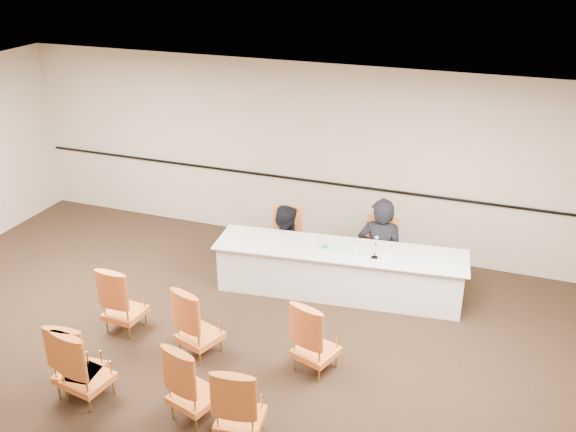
% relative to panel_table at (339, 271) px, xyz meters
% --- Properties ---
extents(floor, '(10.00, 10.00, 0.00)m').
position_rel_panel_table_xyz_m(floor, '(-1.03, -2.51, -0.36)').
color(floor, black).
rests_on(floor, ground).
extents(ceiling, '(10.00, 10.00, 0.00)m').
position_rel_panel_table_xyz_m(ceiling, '(-1.03, -2.51, 2.64)').
color(ceiling, white).
rests_on(ceiling, ground).
extents(wall_back, '(10.00, 0.04, 3.00)m').
position_rel_panel_table_xyz_m(wall_back, '(-1.03, 1.49, 1.14)').
color(wall_back, beige).
rests_on(wall_back, ground).
extents(wall_rail, '(9.80, 0.04, 0.03)m').
position_rel_panel_table_xyz_m(wall_rail, '(-1.03, 1.45, 0.74)').
color(wall_rail, black).
rests_on(wall_rail, wall_back).
extents(panel_table, '(3.63, 1.22, 0.71)m').
position_rel_panel_table_xyz_m(panel_table, '(0.00, 0.00, 0.00)').
color(panel_table, silver).
rests_on(panel_table, ground).
extents(panelist_main, '(0.72, 0.50, 1.90)m').
position_rel_panel_table_xyz_m(panelist_main, '(0.46, 0.59, 0.02)').
color(panelist_main, black).
rests_on(panelist_main, ground).
extents(panelist_main_chair, '(0.55, 0.55, 0.95)m').
position_rel_panel_table_xyz_m(panelist_main_chair, '(0.46, 0.59, 0.12)').
color(panelist_main_chair, '#BE5322').
rests_on(panelist_main_chair, ground).
extents(panelist_second, '(0.80, 0.63, 1.60)m').
position_rel_panel_table_xyz_m(panelist_second, '(-1.00, 0.43, -0.10)').
color(panelist_second, black).
rests_on(panelist_second, ground).
extents(panelist_second_chair, '(0.55, 0.55, 0.95)m').
position_rel_panel_table_xyz_m(panelist_second_chair, '(-1.00, 0.43, 0.12)').
color(panelist_second_chair, '#BE5322').
rests_on(panelist_second_chair, ground).
extents(papers, '(0.32, 0.25, 0.00)m').
position_rel_panel_table_xyz_m(papers, '(0.59, -0.03, 0.36)').
color(papers, white).
rests_on(papers, panel_table).
extents(microphone, '(0.12, 0.21, 0.28)m').
position_rel_panel_table_xyz_m(microphone, '(0.52, -0.10, 0.49)').
color(microphone, black).
rests_on(microphone, panel_table).
extents(water_bottle, '(0.08, 0.08, 0.23)m').
position_rel_panel_table_xyz_m(water_bottle, '(-0.18, -0.10, 0.47)').
color(water_bottle, '#17767F').
rests_on(water_bottle, panel_table).
extents(drinking_glass, '(0.09, 0.09, 0.10)m').
position_rel_panel_table_xyz_m(drinking_glass, '(0.24, -0.06, 0.41)').
color(drinking_glass, white).
rests_on(drinking_glass, panel_table).
extents(coffee_cup, '(0.11, 0.11, 0.12)m').
position_rel_panel_table_xyz_m(coffee_cup, '(0.65, -0.10, 0.42)').
color(coffee_cup, white).
rests_on(coffee_cup, panel_table).
extents(aud_chair_front_left, '(0.53, 0.53, 0.95)m').
position_rel_panel_table_xyz_m(aud_chair_front_left, '(-2.37, -1.85, 0.12)').
color(aud_chair_front_left, '#BE5322').
rests_on(aud_chair_front_left, ground).
extents(aud_chair_front_mid, '(0.64, 0.64, 0.95)m').
position_rel_panel_table_xyz_m(aud_chair_front_mid, '(-1.21, -1.99, 0.12)').
color(aud_chair_front_mid, '#BE5322').
rests_on(aud_chair_front_mid, ground).
extents(aud_chair_front_right, '(0.63, 0.63, 0.95)m').
position_rel_panel_table_xyz_m(aud_chair_front_right, '(0.23, -1.79, 0.12)').
color(aud_chair_front_right, '#BE5322').
rests_on(aud_chair_front_right, ground).
extents(aud_chair_back_left, '(0.55, 0.55, 0.95)m').
position_rel_panel_table_xyz_m(aud_chair_back_left, '(-2.17, -3.08, 0.12)').
color(aud_chair_back_left, '#BE5322').
rests_on(aud_chair_back_left, ground).
extents(aud_chair_back_mid, '(0.62, 0.62, 0.95)m').
position_rel_panel_table_xyz_m(aud_chair_back_mid, '(-0.74, -3.01, 0.12)').
color(aud_chair_back_mid, '#BE5322').
rests_on(aud_chair_back_mid, ground).
extents(aud_chair_back_right, '(0.56, 0.56, 0.95)m').
position_rel_panel_table_xyz_m(aud_chair_back_right, '(-0.14, -3.16, 0.12)').
color(aud_chair_back_right, '#BE5322').
rests_on(aud_chair_back_right, ground).
extents(aud_chair_extra, '(0.57, 0.57, 0.95)m').
position_rel_panel_table_xyz_m(aud_chair_extra, '(-1.99, -3.17, 0.12)').
color(aud_chair_extra, '#BE5322').
rests_on(aud_chair_extra, ground).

